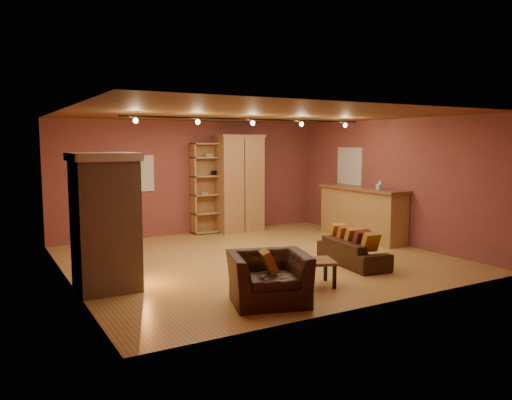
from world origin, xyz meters
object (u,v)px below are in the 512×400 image
bar_counter (362,213)px  coffee_table (316,264)px  armoire (239,183)px  bookcase (208,187)px  loveseat (353,246)px  fireplace (106,222)px  armchair (269,269)px

bar_counter → coffee_table: size_ratio=3.66×
armoire → bar_counter: size_ratio=0.96×
bookcase → bar_counter: size_ratio=0.88×
loveseat → coffee_table: loveseat is taller
loveseat → bar_counter: bearing=-37.6°
bookcase → loveseat: 4.58m
fireplace → armchair: size_ratio=1.68×
fireplace → coffee_table: 3.36m
bar_counter → coffee_table: bearing=-141.1°
bar_counter → armchair: 5.34m
fireplace → bar_counter: (6.24, 1.21, -0.44)m
loveseat → coffee_table: 1.62m
bar_counter → fireplace: bearing=-169.0°
fireplace → armoire: armoire is taller
bar_counter → loveseat: size_ratio=1.54×
armoire → loveseat: (0.20, -4.20, -0.90)m
fireplace → bar_counter: bearing=11.0°
coffee_table → loveseat: bearing=28.7°
fireplace → armchair: fireplace is taller
bookcase → coffee_table: (-0.45, -5.18, -0.80)m
fireplace → coffee_table: bearing=-26.1°
bookcase → bar_counter: 3.83m
bar_counter → armchair: bar_counter is taller
bookcase → loveseat: bearing=-77.6°
armoire → fireplace: bearing=-139.7°
bar_counter → coffee_table: 4.24m
fireplace → bookcase: size_ratio=0.94×
loveseat → armchair: size_ratio=1.32×
bar_counter → loveseat: (-1.87, -1.88, -0.28)m
fireplace → coffee_table: fireplace is taller
loveseat → fireplace: bearing=88.6°
bookcase → armchair: (-1.56, -5.54, -0.67)m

